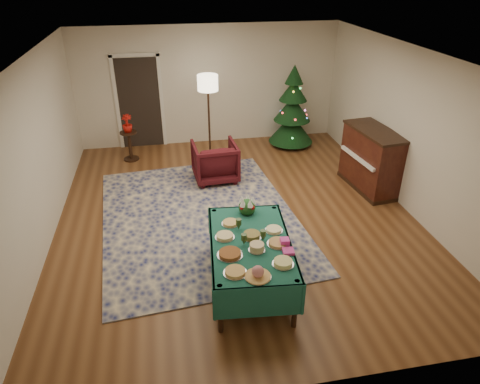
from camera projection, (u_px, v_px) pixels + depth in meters
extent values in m
plane|color=#593319|center=(236.00, 214.00, 7.46)|extent=(7.00, 7.00, 0.00)
plane|color=white|center=(235.00, 55.00, 6.17)|extent=(7.00, 7.00, 0.00)
plane|color=beige|center=(209.00, 86.00, 9.83)|extent=(6.00, 0.00, 6.00)
plane|color=beige|center=(304.00, 287.00, 3.79)|extent=(6.00, 0.00, 6.00)
plane|color=beige|center=(36.00, 156.00, 6.33)|extent=(0.00, 7.00, 7.00)
plane|color=beige|center=(408.00, 130.00, 7.30)|extent=(0.00, 7.00, 7.00)
cube|color=black|center=(140.00, 104.00, 9.72)|extent=(0.92, 0.02, 2.04)
cube|color=silver|center=(117.00, 104.00, 9.62)|extent=(0.08, 0.04, 2.14)
cube|color=silver|center=(162.00, 101.00, 9.78)|extent=(0.08, 0.04, 2.14)
cube|color=silver|center=(134.00, 55.00, 9.20)|extent=(1.08, 0.04, 0.08)
cube|color=navy|center=(199.00, 217.00, 7.35)|extent=(3.55, 4.46, 0.02)
cylinder|color=black|center=(220.00, 309.00, 4.95)|extent=(0.07, 0.07, 0.70)
cylinder|color=black|center=(215.00, 231.00, 6.37)|extent=(0.07, 0.07, 0.70)
cylinder|color=black|center=(295.00, 304.00, 5.02)|extent=(0.07, 0.07, 0.70)
cylinder|color=black|center=(273.00, 228.00, 6.44)|extent=(0.07, 0.07, 0.70)
cube|color=#175140|center=(251.00, 242.00, 5.54)|extent=(1.20, 1.87, 0.04)
cube|color=#175140|center=(244.00, 219.00, 6.40)|extent=(1.06, 0.13, 0.44)
cube|color=#175140|center=(259.00, 302.00, 4.86)|extent=(1.06, 0.13, 0.44)
cube|color=#175140|center=(288.00, 253.00, 5.67)|extent=(0.20, 1.81, 0.44)
cube|color=#175140|center=(212.00, 257.00, 5.59)|extent=(0.20, 1.81, 0.44)
cylinder|color=silver|center=(235.00, 273.00, 4.96)|extent=(0.28, 0.28, 0.01)
cylinder|color=tan|center=(235.00, 271.00, 4.95)|extent=(0.24, 0.24, 0.03)
cylinder|color=silver|center=(258.00, 277.00, 4.90)|extent=(0.31, 0.31, 0.01)
sphere|color=#CC727A|center=(258.00, 271.00, 4.86)|extent=(0.14, 0.14, 0.14)
cylinder|color=silver|center=(283.00, 264.00, 5.11)|extent=(0.26, 0.26, 0.01)
cylinder|color=#D8D172|center=(283.00, 262.00, 5.09)|extent=(0.22, 0.22, 0.05)
cylinder|color=silver|center=(230.00, 255.00, 5.26)|extent=(0.32, 0.32, 0.01)
cylinder|color=brown|center=(230.00, 253.00, 5.25)|extent=(0.27, 0.27, 0.04)
cylinder|color=silver|center=(257.00, 250.00, 5.35)|extent=(0.21, 0.21, 0.01)
cylinder|color=tan|center=(257.00, 247.00, 5.33)|extent=(0.18, 0.18, 0.08)
cylinder|color=silver|center=(278.00, 244.00, 5.47)|extent=(0.29, 0.29, 0.01)
cylinder|color=#B2844C|center=(278.00, 242.00, 5.46)|extent=(0.24, 0.24, 0.03)
cylinder|color=silver|center=(225.00, 237.00, 5.60)|extent=(0.26, 0.26, 0.01)
cylinder|color=#D8BF7F|center=(225.00, 236.00, 5.58)|extent=(0.22, 0.22, 0.04)
cylinder|color=silver|center=(252.00, 237.00, 5.60)|extent=(0.25, 0.25, 0.01)
cylinder|color=maroon|center=(252.00, 235.00, 5.58)|extent=(0.22, 0.22, 0.06)
cylinder|color=silver|center=(274.00, 230.00, 5.74)|extent=(0.24, 0.24, 0.01)
cylinder|color=#F2EACC|center=(274.00, 229.00, 5.73)|extent=(0.21, 0.21, 0.03)
cylinder|color=silver|center=(230.00, 224.00, 5.88)|extent=(0.25, 0.25, 0.01)
cylinder|color=tan|center=(230.00, 223.00, 5.87)|extent=(0.21, 0.21, 0.03)
cone|color=#2D471E|center=(239.00, 227.00, 5.75)|extent=(0.07, 0.07, 0.08)
cylinder|color=#2D471E|center=(239.00, 222.00, 5.71)|extent=(0.08, 0.08, 0.08)
cone|color=#2D471E|center=(263.00, 238.00, 5.51)|extent=(0.07, 0.07, 0.08)
cylinder|color=#2D471E|center=(263.00, 233.00, 5.47)|extent=(0.08, 0.08, 0.08)
cone|color=#2D471E|center=(244.00, 242.00, 5.43)|extent=(0.07, 0.07, 0.08)
cylinder|color=#2D471E|center=(244.00, 237.00, 5.40)|extent=(0.08, 0.08, 0.08)
cube|color=#D33A97|center=(288.00, 251.00, 5.31)|extent=(0.15, 0.15, 0.04)
cube|color=#E63FAB|center=(285.00, 242.00, 5.43)|extent=(0.12, 0.12, 0.09)
sphere|color=#1E4C1E|center=(247.00, 207.00, 6.10)|extent=(0.24, 0.24, 0.24)
cone|color=white|center=(253.00, 200.00, 6.06)|extent=(0.09, 0.09, 0.11)
cone|color=white|center=(248.00, 198.00, 6.12)|extent=(0.09, 0.09, 0.11)
cone|color=white|center=(242.00, 199.00, 6.08)|extent=(0.09, 0.09, 0.11)
cone|color=white|center=(243.00, 203.00, 5.99)|extent=(0.09, 0.09, 0.11)
cone|color=white|center=(250.00, 203.00, 5.98)|extent=(0.09, 0.09, 0.11)
sphere|color=#B20C0F|center=(252.00, 202.00, 6.15)|extent=(0.07, 0.07, 0.07)
sphere|color=#B20C0F|center=(242.00, 202.00, 6.15)|extent=(0.07, 0.07, 0.07)
sphere|color=#B20C0F|center=(242.00, 208.00, 6.02)|extent=(0.07, 0.07, 0.07)
sphere|color=#B20C0F|center=(252.00, 208.00, 6.02)|extent=(0.07, 0.07, 0.07)
imported|color=#410E13|center=(215.00, 160.00, 8.44)|extent=(0.88, 0.83, 0.86)
cylinder|color=#A57F3F|center=(210.00, 154.00, 9.72)|extent=(0.31, 0.31, 0.03)
cylinder|color=black|center=(209.00, 120.00, 9.33)|extent=(0.04, 0.04, 1.64)
cylinder|color=#FFEABF|center=(208.00, 83.00, 8.94)|extent=(0.44, 0.44, 0.33)
cylinder|color=black|center=(132.00, 159.00, 9.48)|extent=(0.33, 0.33, 0.04)
cylinder|color=black|center=(130.00, 146.00, 9.34)|extent=(0.07, 0.07, 0.60)
cylinder|color=black|center=(128.00, 132.00, 9.19)|extent=(0.36, 0.36, 0.03)
imported|color=#B7140D|center=(127.00, 127.00, 9.13)|extent=(0.21, 0.38, 0.21)
cylinder|color=black|center=(290.00, 142.00, 10.22)|extent=(0.11, 0.11, 0.15)
cone|color=black|center=(291.00, 128.00, 10.06)|extent=(1.08, 1.08, 0.66)
cone|color=black|center=(292.00, 108.00, 9.83)|extent=(0.89, 0.89, 0.56)
cone|color=black|center=(294.00, 90.00, 9.63)|extent=(0.67, 0.67, 0.47)
cone|color=black|center=(294.00, 74.00, 9.46)|extent=(0.43, 0.43, 0.42)
cube|color=black|center=(367.00, 185.00, 8.32)|extent=(0.73, 1.40, 0.08)
cube|color=black|center=(371.00, 160.00, 8.06)|extent=(0.71, 1.38, 1.10)
cube|color=black|center=(376.00, 131.00, 7.79)|extent=(0.75, 1.42, 0.05)
cube|color=white|center=(359.00, 158.00, 7.95)|extent=(0.23, 1.14, 0.06)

